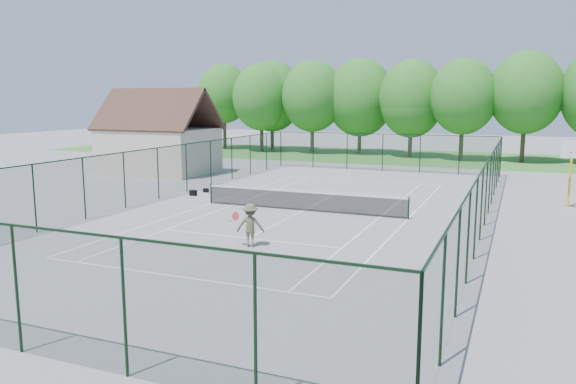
{
  "coord_description": "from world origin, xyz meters",
  "views": [
    {
      "loc": [
        10.35,
        -26.86,
        5.75
      ],
      "look_at": [
        0.0,
        -2.0,
        1.3
      ],
      "focal_mm": 35.0,
      "sensor_mm": 36.0,
      "label": 1
    }
  ],
  "objects_px": {
    "sports_bag_a": "(193,193)",
    "tennis_player": "(250,225)",
    "tennis_net": "(303,200)",
    "basketball_goal": "(572,161)"
  },
  "relations": [
    {
      "from": "tennis_net",
      "to": "tennis_player",
      "type": "xyz_separation_m",
      "value": [
        0.69,
        -7.51,
        0.28
      ]
    },
    {
      "from": "tennis_player",
      "to": "basketball_goal",
      "type": "bearing_deg",
      "value": 47.96
    },
    {
      "from": "tennis_net",
      "to": "sports_bag_a",
      "type": "height_order",
      "value": "tennis_net"
    },
    {
      "from": "basketball_goal",
      "to": "sports_bag_a",
      "type": "relative_size",
      "value": 8.67
    },
    {
      "from": "tennis_net",
      "to": "sports_bag_a",
      "type": "distance_m",
      "value": 8.02
    },
    {
      "from": "tennis_net",
      "to": "tennis_player",
      "type": "distance_m",
      "value": 7.55
    },
    {
      "from": "basketball_goal",
      "to": "tennis_player",
      "type": "distance_m",
      "value": 18.3
    },
    {
      "from": "basketball_goal",
      "to": "tennis_player",
      "type": "height_order",
      "value": "basketball_goal"
    },
    {
      "from": "basketball_goal",
      "to": "tennis_player",
      "type": "relative_size",
      "value": 2.0
    },
    {
      "from": "sports_bag_a",
      "to": "tennis_player",
      "type": "relative_size",
      "value": 0.23
    }
  ]
}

